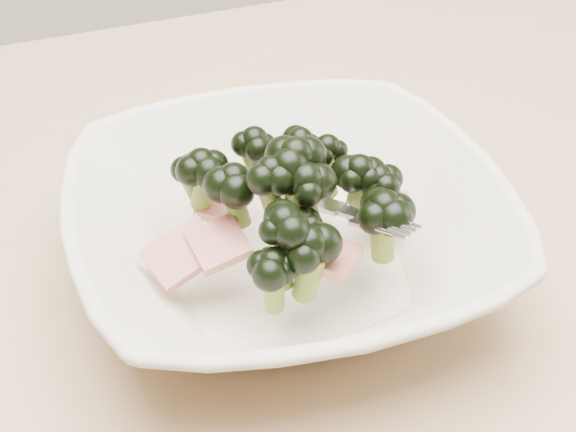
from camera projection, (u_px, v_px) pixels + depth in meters
The scene contains 2 objects.
dining_table at pixel (281, 300), 0.71m from camera, with size 1.20×0.80×0.75m.
broccoli_dish at pixel (288, 226), 0.56m from camera, with size 0.33×0.33×0.12m.
Camera 1 is at (-0.19, -0.48, 1.14)m, focal length 50.00 mm.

